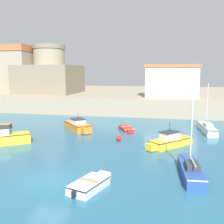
% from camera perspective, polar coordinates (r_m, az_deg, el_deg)
% --- Properties ---
extents(ground_plane, '(200.00, 200.00, 0.00)m').
position_cam_1_polar(ground_plane, '(17.75, -13.89, -14.31)').
color(ground_plane, '#28607F').
extents(quay_seawall, '(120.00, 40.00, 2.77)m').
position_cam_1_polar(quay_seawall, '(60.10, 4.87, 3.33)').
color(quay_seawall, gray).
rests_on(quay_seawall, ground).
extents(sailboat_white_0, '(1.64, 6.26, 5.64)m').
position_cam_1_polar(sailboat_white_0, '(32.42, 19.91, -3.24)').
color(sailboat_white_0, white).
rests_on(sailboat_white_0, ground).
extents(motorboat_yellow_1, '(5.60, 4.51, 2.57)m').
position_cam_1_polar(motorboat_yellow_1, '(27.39, -23.24, -5.23)').
color(motorboat_yellow_1, yellow).
rests_on(motorboat_yellow_1, ground).
extents(dinghy_red_2, '(2.23, 3.32, 0.52)m').
position_cam_1_polar(dinghy_red_2, '(31.34, 3.15, -3.57)').
color(dinghy_red_2, red).
rests_on(dinghy_red_2, ground).
extents(motorboat_yellow_3, '(4.33, 4.60, 2.34)m').
position_cam_1_polar(motorboat_yellow_3, '(25.10, 12.44, -6.20)').
color(motorboat_yellow_3, yellow).
rests_on(motorboat_yellow_3, ground).
extents(motorboat_orange_5, '(4.61, 5.07, 2.27)m').
position_cam_1_polar(motorboat_orange_5, '(31.86, -7.41, -2.92)').
color(motorboat_orange_5, orange).
rests_on(motorboat_orange_5, ground).
extents(sailboat_blue_6, '(1.50, 5.43, 5.20)m').
position_cam_1_polar(sailboat_blue_6, '(18.56, 16.72, -11.86)').
color(sailboat_blue_6, '#284C9E').
rests_on(sailboat_blue_6, ground).
extents(dinghy_white_9, '(2.15, 3.43, 0.61)m').
position_cam_1_polar(dinghy_white_9, '(16.13, -4.77, -15.36)').
color(dinghy_white_9, white).
rests_on(dinghy_white_9, ground).
extents(mooring_buoy, '(0.54, 0.54, 0.54)m').
position_cam_1_polar(mooring_buoy, '(26.64, 1.48, -5.69)').
color(mooring_buoy, red).
rests_on(mooring_buoy, ground).
extents(church, '(14.60, 14.67, 16.42)m').
position_cam_1_polar(church, '(60.65, -20.69, 9.21)').
color(church, gray).
rests_on(church, quay_seawall).
extents(fortress, '(11.23, 11.23, 9.49)m').
position_cam_1_polar(fortress, '(54.80, -13.40, 7.68)').
color(fortress, gray).
rests_on(fortress, quay_seawall).
extents(harbor_shed_mid_row, '(8.79, 4.97, 5.37)m').
position_cam_1_polar(harbor_shed_mid_row, '(44.85, 12.86, 6.62)').
color(harbor_shed_mid_row, silver).
rests_on(harbor_shed_mid_row, quay_seawall).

